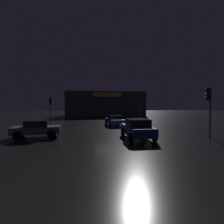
# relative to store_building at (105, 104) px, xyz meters

# --- Properties ---
(ground_plane) EXTENTS (120.00, 120.00, 0.00)m
(ground_plane) POSITION_rel_store_building_xyz_m (-3.59, -25.79, -3.00)
(ground_plane) COLOR black
(store_building) EXTENTS (19.50, 8.18, 6.00)m
(store_building) POSITION_rel_store_building_xyz_m (0.00, 0.00, 0.00)
(store_building) COLOR #4C4742
(store_building) RESTS_ON ground
(traffic_signal_main) EXTENTS (0.43, 0.41, 4.12)m
(traffic_signal_main) POSITION_rel_store_building_xyz_m (3.87, -31.88, -0.00)
(traffic_signal_main) COLOR #595B60
(traffic_signal_main) RESTS_ON ground
(traffic_signal_opposite) EXTENTS (0.43, 0.42, 3.74)m
(traffic_signal_opposite) POSITION_rel_store_building_xyz_m (-10.32, -19.66, -0.17)
(traffic_signal_opposite) COLOR #595B60
(traffic_signal_opposite) RESTS_ON ground
(traffic_signal_cross_left) EXTENTS (0.41, 0.43, 4.17)m
(traffic_signal_cross_left) POSITION_rel_store_building_xyz_m (2.62, -18.68, 0.06)
(traffic_signal_cross_left) COLOR #595B60
(traffic_signal_cross_left) RESTS_ON ground
(car_near) EXTENTS (2.16, 4.10, 1.62)m
(car_near) POSITION_rel_store_building_xyz_m (-1.88, -30.89, -2.18)
(car_near) COLOR navy
(car_near) RESTS_ON ground
(car_far) EXTENTS (3.98, 2.12, 1.44)m
(car_far) POSITION_rel_store_building_xyz_m (-10.11, -28.73, -2.25)
(car_far) COLOR slate
(car_far) RESTS_ON ground
(car_crossing) EXTENTS (2.15, 4.22, 1.36)m
(car_crossing) POSITION_rel_store_building_xyz_m (-1.90, -21.88, -2.29)
(car_crossing) COLOR navy
(car_crossing) RESTS_ON ground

